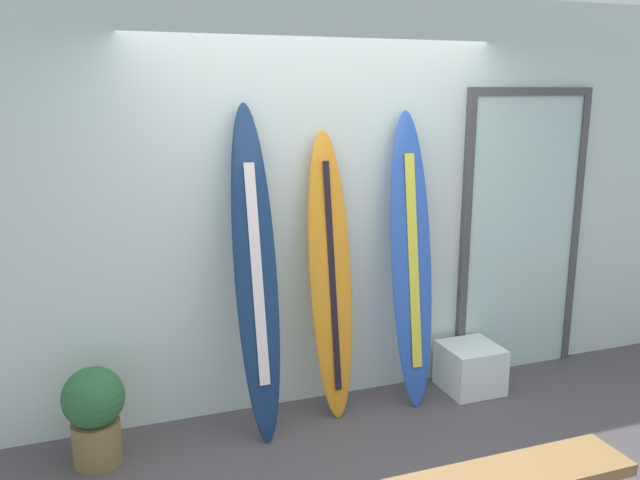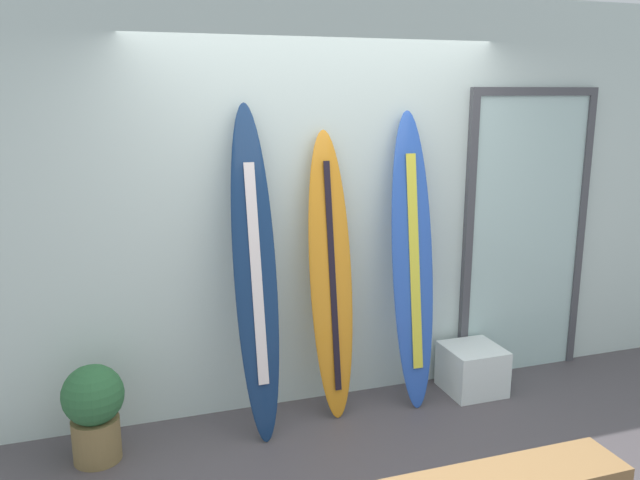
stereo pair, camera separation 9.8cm
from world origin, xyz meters
name	(u,v)px [view 2 (the right image)]	position (x,y,z in m)	size (l,w,h in m)	color
wall_back	(316,204)	(0.00, 1.30, 1.40)	(7.20, 0.20, 2.80)	silver
surfboard_navy	(255,274)	(-0.52, 0.92, 1.05)	(0.28, 0.50, 2.10)	navy
surfboard_sunset	(331,278)	(0.01, 1.00, 0.95)	(0.31, 0.37, 1.92)	orange
surfboard_cobalt	(413,263)	(0.59, 0.97, 1.01)	(0.31, 0.39, 2.04)	blue
display_block_left	(472,369)	(1.09, 0.94, 0.17)	(0.40, 0.40, 0.34)	white
glass_door	(526,230)	(1.64, 1.18, 1.13)	(1.06, 0.06, 2.19)	silver
potted_plant	(94,409)	(-1.53, 0.84, 0.33)	(0.36, 0.36, 0.60)	olive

